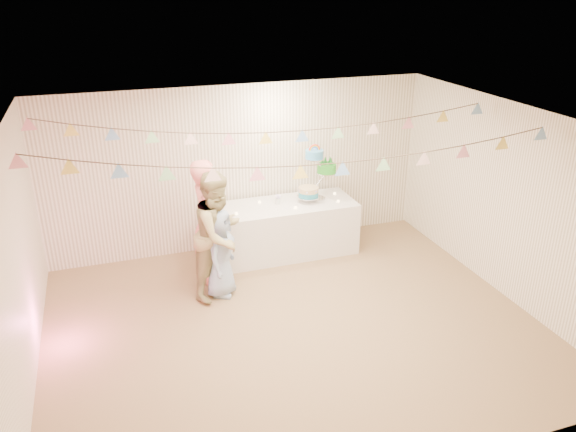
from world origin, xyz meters
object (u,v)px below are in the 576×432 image
object	(u,v)px
table	(285,228)
person_adult_a	(208,221)
person_child	(220,253)
person_adult_b	(219,235)
cake_stand	(317,178)

from	to	relation	value
table	person_adult_a	xyz separation A→B (m)	(-1.28, -0.45, 0.49)
table	person_child	xyz separation A→B (m)	(-1.23, -0.92, 0.22)
table	person_adult_b	distance (m)	1.58
cake_stand	person_child	bearing A→B (deg)	-151.24
person_adult_b	table	bearing A→B (deg)	-7.55
table	person_adult_b	size ratio (longest dim) A/B	1.24
cake_stand	person_child	xyz separation A→B (m)	(-1.78, -0.97, -0.54)
table	person_adult_b	xyz separation A→B (m)	(-1.22, -0.89, 0.47)
cake_stand	person_adult_a	size ratio (longest dim) A/B	0.47
table	cake_stand	size ratio (longest dim) A/B	2.61
table	person_child	world-z (taller)	person_child
person_adult_b	person_child	world-z (taller)	person_adult_b
cake_stand	person_adult_a	bearing A→B (deg)	-164.60
person_child	table	bearing A→B (deg)	-23.51
cake_stand	person_child	distance (m)	2.10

